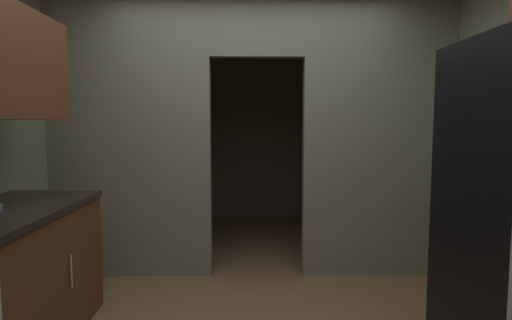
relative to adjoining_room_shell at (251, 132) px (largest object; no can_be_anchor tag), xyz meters
The scene contains 2 objects.
kitchen_partition 1.76m from the adjoining_room_shell, 90.32° to the right, with size 3.70×0.12×2.58m.
adjoining_room_shell is the anchor object (origin of this frame).
Camera 1 is at (-0.03, -2.34, 1.42)m, focal length 29.10 mm.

